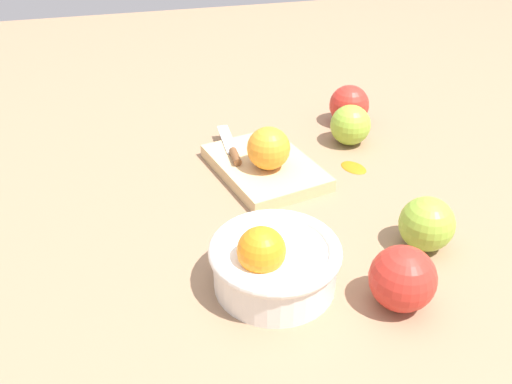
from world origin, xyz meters
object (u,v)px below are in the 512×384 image
(orange_on_board, at_px, (269,148))
(apple_front_right_2, at_px, (349,105))
(bowl, at_px, (274,262))
(cutting_board, at_px, (265,167))
(knife, at_px, (232,149))
(apple_front_left, at_px, (403,278))
(apple_front_right, at_px, (350,125))
(apple_front_left_2, at_px, (427,224))

(orange_on_board, bearing_deg, apple_front_right_2, -51.94)
(orange_on_board, height_order, apple_front_right_2, orange_on_board)
(bowl, bearing_deg, cutting_board, -13.05)
(bowl, bearing_deg, orange_on_board, -14.14)
(orange_on_board, bearing_deg, knife, 34.04)
(orange_on_board, xyz_separation_m, apple_front_left, (-0.33, -0.08, -0.02))
(bowl, bearing_deg, apple_front_right, -35.77)
(cutting_board, relative_size, apple_front_left, 2.59)
(cutting_board, height_order, orange_on_board, orange_on_board)
(cutting_board, relative_size, apple_front_right, 2.83)
(orange_on_board, xyz_separation_m, apple_front_left_2, (-0.23, -0.16, -0.02))
(orange_on_board, distance_m, apple_front_left, 0.34)
(cutting_board, distance_m, knife, 0.07)
(knife, height_order, apple_front_right, apple_front_right)
(orange_on_board, relative_size, apple_front_right_2, 0.91)
(cutting_board, bearing_deg, apple_front_left_2, -146.90)
(cutting_board, relative_size, apple_front_right_2, 2.70)
(knife, xyz_separation_m, apple_front_right, (0.02, -0.23, 0.01))
(cutting_board, height_order, apple_front_right, apple_front_right)
(orange_on_board, bearing_deg, apple_front_right, -64.80)
(bowl, height_order, apple_front_left_2, bowl)
(apple_front_right, bearing_deg, orange_on_board, 115.20)
(bowl, distance_m, orange_on_board, 0.27)
(apple_front_right_2, bearing_deg, bowl, 146.74)
(apple_front_left_2, bearing_deg, knife, 34.88)
(bowl, xyz_separation_m, orange_on_board, (0.26, -0.07, 0.02))
(apple_front_right, bearing_deg, apple_front_left, 165.74)
(knife, distance_m, apple_front_left_2, 0.37)
(apple_front_right, relative_size, apple_front_left_2, 0.97)
(knife, bearing_deg, apple_front_left_2, -145.12)
(apple_front_left, bearing_deg, bowl, 63.25)
(bowl, relative_size, apple_front_right_2, 2.13)
(knife, bearing_deg, orange_on_board, -145.96)
(orange_on_board, xyz_separation_m, apple_front_right, (0.09, -0.18, -0.02))
(cutting_board, height_order, apple_front_right_2, apple_front_right_2)
(apple_front_left_2, bearing_deg, apple_front_left, 138.21)
(knife, relative_size, apple_front_left_2, 2.00)
(bowl, xyz_separation_m, apple_front_right_2, (0.43, -0.28, 0.00))
(apple_front_left, bearing_deg, orange_on_board, 13.19)
(knife, distance_m, apple_front_right_2, 0.28)
(knife, xyz_separation_m, apple_front_left_2, (-0.30, -0.21, 0.01))
(cutting_board, bearing_deg, apple_front_left, -167.42)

